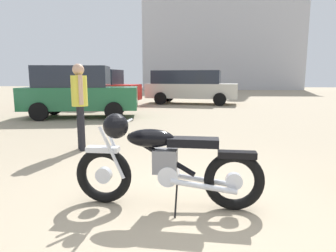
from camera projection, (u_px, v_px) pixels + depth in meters
ground_plane at (185, 214)px, 3.13m from camera, size 80.00×80.00×0.00m
vintage_motorcycle at (162, 163)px, 3.23m from camera, size 2.08×0.74×1.07m
bystander at (80, 98)px, 5.71m from camera, size 0.30×0.40×1.66m
blue_hatchback_right at (87, 87)px, 14.27m from camera, size 4.81×2.23×1.74m
dark_sedan_left at (190, 86)px, 15.79m from camera, size 4.87×2.37×1.74m
red_hatchback_near at (79, 91)px, 10.45m from camera, size 4.14×2.36×1.78m
industrial_building at (219, 41)px, 35.92m from camera, size 18.40×10.28×20.57m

